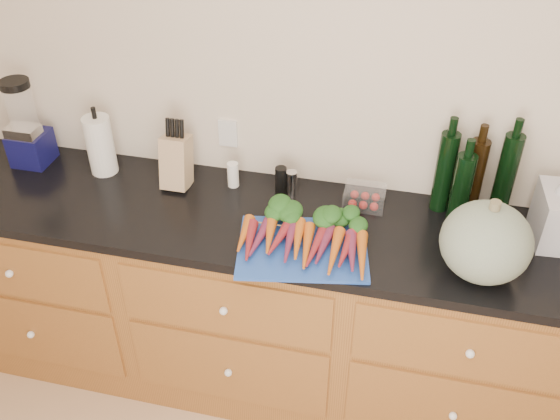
% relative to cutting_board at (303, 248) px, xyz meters
% --- Properties ---
extents(wall_back, '(4.10, 0.05, 2.60)m').
position_rel_cutting_board_xyz_m(wall_back, '(0.18, 0.48, 0.35)').
color(wall_back, beige).
rests_on(wall_back, ground).
extents(cabinets, '(3.60, 0.64, 0.90)m').
position_rel_cutting_board_xyz_m(cabinets, '(0.18, 0.16, -0.50)').
color(cabinets, brown).
rests_on(cabinets, ground).
extents(countertop, '(3.64, 0.62, 0.04)m').
position_rel_cutting_board_xyz_m(countertop, '(0.18, 0.16, -0.03)').
color(countertop, black).
rests_on(countertop, cabinets).
extents(cutting_board, '(0.53, 0.44, 0.01)m').
position_rel_cutting_board_xyz_m(cutting_board, '(0.00, 0.00, 0.00)').
color(cutting_board, '#234CB0').
rests_on(cutting_board, countertop).
extents(carrots, '(0.49, 0.34, 0.06)m').
position_rel_cutting_board_xyz_m(carrots, '(0.00, 0.04, 0.03)').
color(carrots, '#D36218').
rests_on(carrots, cutting_board).
extents(squash, '(0.31, 0.31, 0.28)m').
position_rel_cutting_board_xyz_m(squash, '(0.62, 0.02, 0.13)').
color(squash, slate).
rests_on(squash, countertop).
extents(blender_appliance, '(0.15, 0.15, 0.39)m').
position_rel_cutting_board_xyz_m(blender_appliance, '(-1.28, 0.32, 0.16)').
color(blender_appliance, '#0E0E44').
rests_on(blender_appliance, countertop).
extents(paper_towel, '(0.11, 0.11, 0.26)m').
position_rel_cutting_board_xyz_m(paper_towel, '(-0.94, 0.32, 0.12)').
color(paper_towel, white).
rests_on(paper_towel, countertop).
extents(knife_block, '(0.11, 0.11, 0.22)m').
position_rel_cutting_board_xyz_m(knife_block, '(-0.59, 0.30, 0.10)').
color(knife_block, tan).
rests_on(knife_block, countertop).
extents(grinder_salt, '(0.05, 0.05, 0.11)m').
position_rel_cutting_board_xyz_m(grinder_salt, '(-0.37, 0.34, 0.05)').
color(grinder_salt, white).
rests_on(grinder_salt, countertop).
extents(grinder_pepper, '(0.05, 0.05, 0.12)m').
position_rel_cutting_board_xyz_m(grinder_pepper, '(-0.16, 0.34, 0.05)').
color(grinder_pepper, black).
rests_on(grinder_pepper, countertop).
extents(canister_chrome, '(0.05, 0.05, 0.11)m').
position_rel_cutting_board_xyz_m(canister_chrome, '(-0.12, 0.34, 0.05)').
color(canister_chrome, silver).
rests_on(canister_chrome, countertop).
extents(tomato_box, '(0.16, 0.13, 0.08)m').
position_rel_cutting_board_xyz_m(tomato_box, '(0.18, 0.33, 0.03)').
color(tomato_box, white).
rests_on(tomato_box, countertop).
extents(bottles, '(0.30, 0.15, 0.36)m').
position_rel_cutting_board_xyz_m(bottles, '(0.58, 0.37, 0.16)').
color(bottles, black).
rests_on(bottles, countertop).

